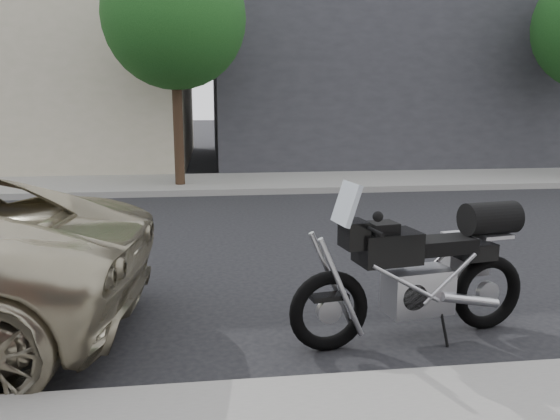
% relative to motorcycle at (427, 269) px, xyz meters
% --- Properties ---
extents(ground, '(120.00, 120.00, 0.00)m').
position_rel_motorcycle_xyz_m(ground, '(0.73, -3.10, -0.65)').
color(ground, black).
rests_on(ground, ground).
extents(far_sidewalk, '(44.00, 3.00, 0.15)m').
position_rel_motorcycle_xyz_m(far_sidewalk, '(0.73, -9.60, -0.58)').
color(far_sidewalk, gray).
rests_on(far_sidewalk, ground).
extents(far_building_dark, '(16.00, 11.00, 7.00)m').
position_rel_motorcycle_xyz_m(far_building_dark, '(-6.27, -16.60, 2.85)').
color(far_building_dark, '#2D2C32').
rests_on(far_building_dark, ground).
extents(street_tree_mid, '(3.40, 3.40, 5.70)m').
position_rel_motorcycle_xyz_m(street_tree_mid, '(2.73, -9.10, 3.49)').
color(street_tree_mid, '#362518').
rests_on(street_tree_mid, far_sidewalk).
extents(motorcycle, '(2.37, 1.01, 1.51)m').
position_rel_motorcycle_xyz_m(motorcycle, '(0.00, 0.00, 0.00)').
color(motorcycle, black).
rests_on(motorcycle, ground).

